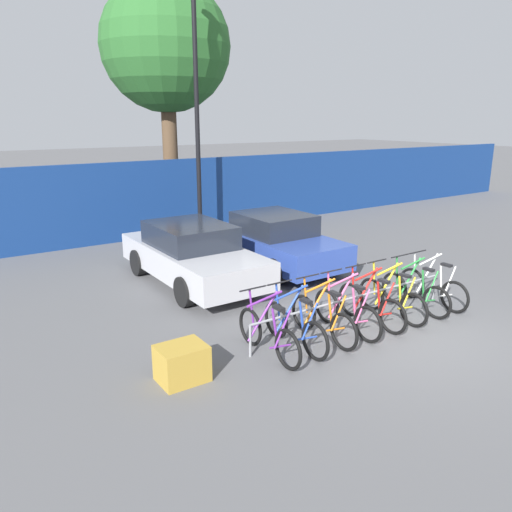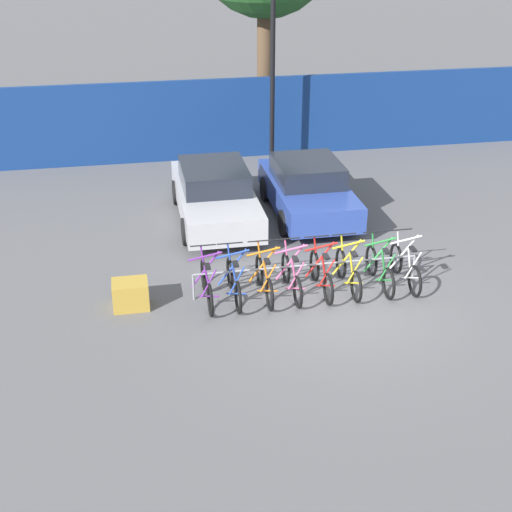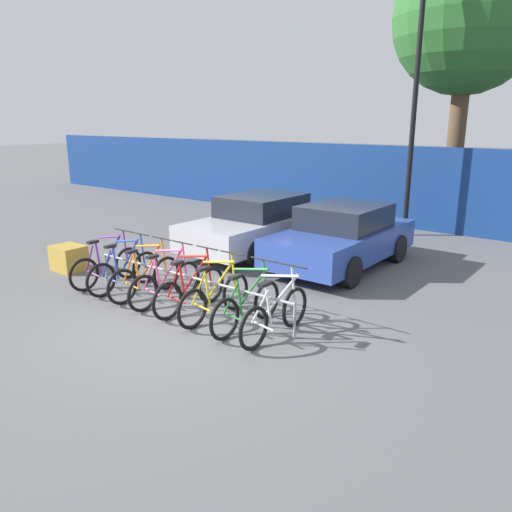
# 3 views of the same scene
# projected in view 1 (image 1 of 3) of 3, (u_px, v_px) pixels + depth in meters

# --- Properties ---
(ground_plane) EXTENTS (120.00, 120.00, 0.00)m
(ground_plane) POSITION_uv_depth(u_px,v_px,m) (400.00, 330.00, 9.11)
(ground_plane) COLOR #59595B
(hoarding_wall) EXTENTS (36.00, 0.16, 2.45)m
(hoarding_wall) POSITION_uv_depth(u_px,v_px,m) (175.00, 197.00, 16.37)
(hoarding_wall) COLOR navy
(hoarding_wall) RESTS_ON ground
(bike_rack) EXTENTS (4.69, 0.04, 0.57)m
(bike_rack) POSITION_uv_depth(u_px,v_px,m) (355.00, 300.00, 9.23)
(bike_rack) COLOR gray
(bike_rack) RESTS_ON ground
(bicycle_purple) EXTENTS (0.68, 1.71, 1.05)m
(bicycle_purple) POSITION_uv_depth(u_px,v_px,m) (268.00, 335.00, 8.03)
(bicycle_purple) COLOR black
(bicycle_purple) RESTS_ON ground
(bicycle_blue) EXTENTS (0.68, 1.71, 1.05)m
(bicycle_blue) POSITION_uv_depth(u_px,v_px,m) (295.00, 327.00, 8.32)
(bicycle_blue) COLOR black
(bicycle_blue) RESTS_ON ground
(bicycle_orange) EXTENTS (0.68, 1.71, 1.05)m
(bicycle_orange) POSITION_uv_depth(u_px,v_px,m) (323.00, 319.00, 8.66)
(bicycle_orange) COLOR black
(bicycle_orange) RESTS_ON ground
(bicycle_pink) EXTENTS (0.68, 1.71, 1.05)m
(bicycle_pink) POSITION_uv_depth(u_px,v_px,m) (346.00, 312.00, 8.96)
(bicycle_pink) COLOR black
(bicycle_pink) RESTS_ON ground
(bicycle_red) EXTENTS (0.68, 1.71, 1.05)m
(bicycle_red) POSITION_uv_depth(u_px,v_px,m) (371.00, 305.00, 9.29)
(bicycle_red) COLOR black
(bicycle_red) RESTS_ON ground
(bicycle_yellow) EXTENTS (0.68, 1.71, 1.05)m
(bicycle_yellow) POSITION_uv_depth(u_px,v_px,m) (392.00, 299.00, 9.60)
(bicycle_yellow) COLOR black
(bicycle_yellow) RESTS_ON ground
(bicycle_green) EXTENTS (0.68, 1.71, 1.05)m
(bicycle_green) POSITION_uv_depth(u_px,v_px,m) (415.00, 293.00, 9.97)
(bicycle_green) COLOR black
(bicycle_green) RESTS_ON ground
(bicycle_white) EXTENTS (0.68, 1.71, 1.05)m
(bicycle_white) POSITION_uv_depth(u_px,v_px,m) (432.00, 287.00, 10.26)
(bicycle_white) COLOR black
(bicycle_white) RESTS_ON ground
(car_silver) EXTENTS (1.91, 4.42, 1.40)m
(car_silver) POSITION_uv_depth(u_px,v_px,m) (192.00, 254.00, 11.60)
(car_silver) COLOR #B7B7BC
(car_silver) RESTS_ON ground
(car_blue) EXTENTS (1.91, 4.01, 1.40)m
(car_blue) POSITION_uv_depth(u_px,v_px,m) (275.00, 241.00, 12.82)
(car_blue) COLOR #2D479E
(car_blue) RESTS_ON ground
(lamp_post) EXTENTS (0.24, 0.44, 7.67)m
(lamp_post) POSITION_uv_depth(u_px,v_px,m) (197.00, 102.00, 14.98)
(lamp_post) COLOR black
(lamp_post) RESTS_ON ground
(cargo_crate) EXTENTS (0.70, 0.56, 0.55)m
(cargo_crate) POSITION_uv_depth(u_px,v_px,m) (182.00, 363.00, 7.32)
(cargo_crate) COLOR #B28C33
(cargo_crate) RESTS_ON ground
(tree_behind_hoarding) EXTENTS (4.41, 4.41, 8.31)m
(tree_behind_hoarding) POSITION_uv_depth(u_px,v_px,m) (166.00, 47.00, 16.91)
(tree_behind_hoarding) COLOR brown
(tree_behind_hoarding) RESTS_ON ground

